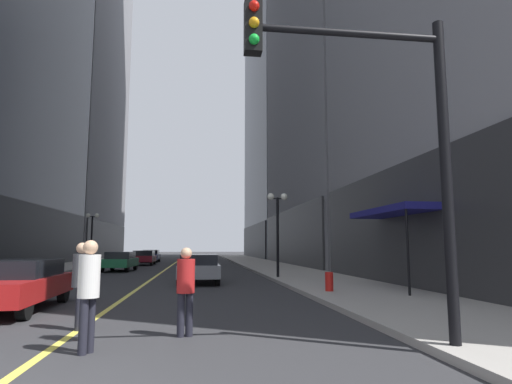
{
  "coord_description": "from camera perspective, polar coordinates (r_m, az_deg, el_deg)",
  "views": [
    {
      "loc": [
        2.39,
        -4.14,
        1.68
      ],
      "look_at": [
        6.2,
        24.68,
        5.37
      ],
      "focal_mm": 30.18,
      "sensor_mm": 36.0,
      "label": 1
    }
  ],
  "objects": [
    {
      "name": "sidewalk_right",
      "position": [
        39.61,
        0.99,
        -9.56
      ],
      "size": [
        4.5,
        78.0,
        0.15
      ],
      "primitive_type": "cube",
      "color": "#9E9991",
      "rests_on": "ground"
    },
    {
      "name": "pedestrian_in_red_jacket",
      "position": [
        8.47,
        -9.31,
        -11.99
      ],
      "size": [
        0.39,
        0.39,
        1.66
      ],
      "color": "black",
      "rests_on": "ground"
    },
    {
      "name": "car_maroon",
      "position": [
        40.99,
        -14.65,
        -8.35
      ],
      "size": [
        1.94,
        4.05,
        1.32
      ],
      "color": "maroon",
      "rests_on": "ground"
    },
    {
      "name": "car_green",
      "position": [
        31.43,
        -17.6,
        -8.66
      ],
      "size": [
        2.04,
        4.19,
        1.32
      ],
      "color": "#196038",
      "rests_on": "ground"
    },
    {
      "name": "car_navy",
      "position": [
        48.06,
        -13.77,
        -8.18
      ],
      "size": [
        1.8,
        4.48,
        1.32
      ],
      "color": "#141E4C",
      "rests_on": "ground"
    },
    {
      "name": "lane_centre_stripe",
      "position": [
        39.25,
        -11.18,
        -9.55
      ],
      "size": [
        0.16,
        70.0,
        0.01
      ],
      "primitive_type": "cube",
      "color": "#E5D64C",
      "rests_on": "ground"
    },
    {
      "name": "sidewalk_left",
      "position": [
        40.59,
        -23.02,
        -8.94
      ],
      "size": [
        4.5,
        78.0,
        0.15
      ],
      "primitive_type": "cube",
      "color": "#9E9991",
      "rests_on": "ground"
    },
    {
      "name": "building_left_far",
      "position": [
        74.56,
        -24.02,
        18.85
      ],
      "size": [
        15.39,
        26.0,
        67.55
      ],
      "color": "gray",
      "rests_on": "ground"
    },
    {
      "name": "car_grey",
      "position": [
        20.37,
        -7.58,
        -9.88
      ],
      "size": [
        1.89,
        4.37,
        1.32
      ],
      "color": "slate",
      "rests_on": "ground"
    },
    {
      "name": "traffic_light_near_right",
      "position": [
        7.42,
        16.53,
        9.19
      ],
      "size": [
        3.43,
        0.35,
        5.65
      ],
      "color": "black",
      "rests_on": "ground"
    },
    {
      "name": "fire_hydrant_right",
      "position": [
        15.44,
        9.68,
        -11.9
      ],
      "size": [
        0.28,
        0.28,
        0.8
      ],
      "primitive_type": "cylinder",
      "color": "red",
      "rests_on": "ground"
    },
    {
      "name": "pedestrian_in_white_shirt",
      "position": [
        7.57,
        -21.29,
        -11.57
      ],
      "size": [
        0.46,
        0.46,
        1.79
      ],
      "color": "black",
      "rests_on": "ground"
    },
    {
      "name": "storefront_awning_right",
      "position": [
        17.13,
        17.74,
        -2.53
      ],
      "size": [
        1.6,
        5.12,
        3.12
      ],
      "color": "navy",
      "rests_on": "ground"
    },
    {
      "name": "street_lamp_left_far",
      "position": [
        38.17,
        -20.91,
        -4.4
      ],
      "size": [
        1.06,
        0.36,
        4.43
      ],
      "color": "black",
      "rests_on": "ground"
    },
    {
      "name": "pedestrian_with_orange_bag",
      "position": [
        9.7,
        -22.22,
        -10.55
      ],
      "size": [
        0.41,
        0.41,
        1.76
      ],
      "color": "black",
      "rests_on": "ground"
    },
    {
      "name": "car_red",
      "position": [
        13.32,
        -29.09,
        -10.48
      ],
      "size": [
        1.97,
        4.76,
        1.32
      ],
      "color": "#B21919",
      "rests_on": "ground"
    },
    {
      "name": "building_right_far",
      "position": [
        68.57,
        6.05,
        8.44
      ],
      "size": [
        15.38,
        26.0,
        40.46
      ],
      "color": "slate",
      "rests_on": "ground"
    },
    {
      "name": "street_lamp_right_mid",
      "position": [
        22.24,
        2.87,
        -3.17
      ],
      "size": [
        1.06,
        0.36,
        4.43
      ],
      "color": "black",
      "rests_on": "ground"
    },
    {
      "name": "ground_plane",
      "position": [
        39.25,
        -11.18,
        -9.56
      ],
      "size": [
        200.0,
        200.0,
        0.0
      ],
      "primitive_type": "plane",
      "color": "#2D2D30"
    }
  ]
}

